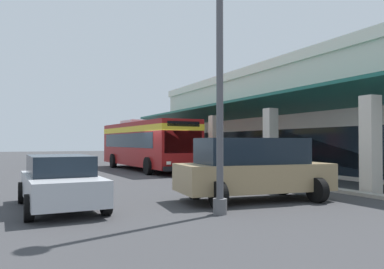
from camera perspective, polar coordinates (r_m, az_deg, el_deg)
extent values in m
plane|color=#38383A|center=(25.15, 12.61, -5.30)|extent=(120.00, 120.00, 0.00)
cube|color=#9E998E|center=(24.15, 1.80, -5.36)|extent=(35.20, 0.50, 0.12)
cube|color=beige|center=(29.81, 18.65, 1.55)|extent=(29.33, 12.10, 6.40)
cube|color=silver|center=(30.17, 18.61, 8.21)|extent=(29.63, 12.40, 0.60)
cube|color=beige|center=(35.18, -5.87, -1.25)|extent=(0.55, 0.55, 3.52)
cube|color=beige|center=(29.71, -2.10, -1.28)|extent=(0.55, 0.55, 3.52)
cube|color=beige|center=(24.43, 3.32, -1.32)|extent=(0.55, 0.55, 3.52)
cube|color=beige|center=(19.48, 11.60, -1.35)|extent=(0.55, 0.55, 3.52)
cube|color=beige|center=(15.20, 25.00, -1.34)|extent=(0.55, 0.55, 3.52)
cube|color=#19594C|center=(25.17, 5.97, 3.50)|extent=(29.33, 3.16, 0.82)
cube|color=#19232D|center=(25.98, 9.07, -2.09)|extent=(24.64, 0.08, 2.40)
cube|color=maroon|center=(25.49, -6.88, -1.38)|extent=(11.12, 3.12, 2.75)
cube|color=yellow|center=(25.50, -6.87, 0.69)|extent=(11.14, 3.15, 0.36)
cube|color=#19232D|center=(25.77, -7.12, -0.88)|extent=(9.36, 3.06, 0.90)
cube|color=#19232D|center=(20.50, -1.29, -1.11)|extent=(0.18, 2.24, 1.20)
cube|color=black|center=(20.51, -1.27, 1.60)|extent=(0.16, 1.94, 0.28)
cube|color=black|center=(20.43, -1.12, -5.04)|extent=(0.33, 2.46, 0.24)
cube|color=silver|center=(20.90, 0.96, -4.13)|extent=(0.07, 0.24, 0.16)
cube|color=silver|center=(20.09, -3.50, -4.25)|extent=(0.07, 0.24, 0.16)
cube|color=silver|center=(26.93, -8.03, 1.82)|extent=(2.49, 1.91, 0.24)
cylinder|color=black|center=(22.76, -0.53, -4.51)|extent=(1.00, 0.30, 1.00)
cylinder|color=black|center=(21.69, -6.52, -4.67)|extent=(1.00, 0.30, 1.00)
cylinder|color=black|center=(28.86, -6.76, -3.79)|extent=(1.00, 0.30, 1.00)
cylinder|color=black|center=(28.02, -11.62, -3.85)|extent=(1.00, 0.30, 1.00)
cube|color=#9E845B|center=(12.29, 9.22, -6.23)|extent=(2.48, 4.99, 0.84)
cube|color=#19232D|center=(12.19, 8.79, -2.41)|extent=(2.07, 3.44, 0.80)
cylinder|color=black|center=(13.98, 13.28, -7.12)|extent=(0.76, 0.26, 0.76)
cylinder|color=black|center=(12.38, 18.13, -7.88)|extent=(0.76, 0.26, 0.76)
cylinder|color=black|center=(12.56, 0.45, -7.83)|extent=(0.76, 0.26, 0.76)
cylinder|color=black|center=(10.76, 3.92, -8.96)|extent=(0.76, 0.26, 0.76)
cube|color=#B2B5BA|center=(11.33, -18.96, -7.39)|extent=(4.45, 1.92, 0.66)
cube|color=#19232D|center=(11.48, -19.08, -4.30)|extent=(2.51, 1.65, 0.54)
cylinder|color=black|center=(10.08, -12.64, -9.82)|extent=(0.64, 0.22, 0.64)
cylinder|color=black|center=(9.80, -23.06, -10.01)|extent=(0.64, 0.22, 0.64)
cylinder|color=black|center=(12.97, -15.90, -7.84)|extent=(0.64, 0.22, 0.64)
cylinder|color=black|center=(12.76, -23.94, -7.90)|extent=(0.64, 0.22, 0.64)
cylinder|color=#726651|center=(16.49, 4.91, -6.11)|extent=(0.16, 0.16, 0.82)
cylinder|color=#726651|center=(16.69, 6.00, -6.05)|extent=(0.16, 0.16, 0.82)
cube|color=#334C8C|center=(16.54, 5.45, -3.59)|extent=(0.53, 0.41, 0.62)
sphere|color=tan|center=(16.53, 5.45, -2.14)|extent=(0.22, 0.22, 0.22)
cylinder|color=#334C8C|center=(16.25, 5.37, -3.53)|extent=(0.09, 0.09, 0.56)
cylinder|color=#334C8C|center=(16.83, 5.53, -3.45)|extent=(0.09, 0.09, 0.56)
cube|color=brown|center=(32.68, -3.51, -3.80)|extent=(0.93, 0.93, 0.64)
cylinder|color=#332319|center=(32.67, -3.51, -3.22)|extent=(0.79, 0.79, 0.02)
cylinder|color=brown|center=(32.65, -3.50, -1.75)|extent=(0.16, 0.16, 1.70)
ellipsoid|color=#195123|center=(32.29, -3.21, 0.01)|extent=(0.81, 0.25, 0.16)
ellipsoid|color=#195123|center=(32.60, -2.65, -0.16)|extent=(0.65, 0.95, 0.18)
ellipsoid|color=#195123|center=(33.00, -3.17, 0.04)|extent=(0.67, 0.75, 0.15)
ellipsoid|color=#195123|center=(32.77, -4.09, 0.03)|extent=(0.63, 0.68, 0.17)
ellipsoid|color=#195123|center=(32.42, -3.97, -0.10)|extent=(0.44, 0.73, 0.17)
cylinder|color=#59595B|center=(9.98, 4.18, -10.62)|extent=(0.36, 0.36, 0.40)
cylinder|color=#4C4C51|center=(10.10, 4.15, 11.68)|extent=(0.18, 0.18, 8.17)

